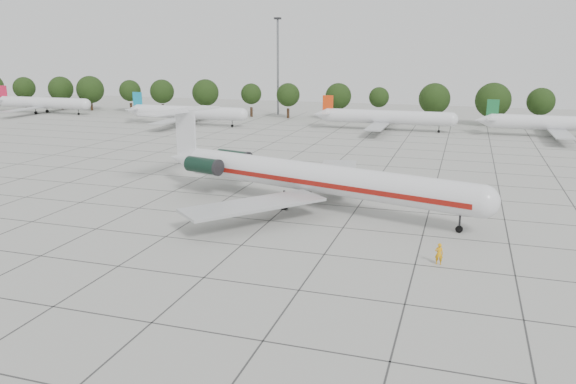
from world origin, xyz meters
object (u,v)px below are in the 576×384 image
at_px(main_airliner, 301,175).
at_px(bg_airliner_b, 187,113).
at_px(bg_airliner_a, 43,103).
at_px(bg_airliner_d, 561,124).
at_px(ground_crew, 439,254).
at_px(floodlight_mast, 278,61).
at_px(bg_airliner_c, 386,117).

xyz_separation_m(main_airliner, bg_airliner_b, (-45.02, 58.26, -0.67)).
relative_size(main_airliner, bg_airliner_a, 1.51).
bearing_deg(bg_airliner_b, bg_airliner_d, 3.91).
height_order(main_airliner, bg_airliner_a, main_airliner).
height_order(ground_crew, bg_airliner_b, bg_airliner_b).
height_order(bg_airliner_a, floodlight_mast, floodlight_mast).
height_order(bg_airliner_b, bg_airliner_d, same).
bearing_deg(bg_airliner_a, bg_airliner_b, -10.50).
relative_size(ground_crew, bg_airliner_d, 0.07).
bearing_deg(bg_airliner_a, bg_airliner_c, -2.34).
xyz_separation_m(ground_crew, bg_airliner_a, (-110.51, 81.65, 1.95)).
height_order(bg_airliner_a, bg_airliner_d, same).
height_order(main_airliner, bg_airliner_b, main_airliner).
height_order(main_airliner, bg_airliner_c, main_airliner).
height_order(bg_airliner_a, bg_airliner_c, same).
relative_size(bg_airliner_a, bg_airliner_b, 1.00).
bearing_deg(ground_crew, bg_airliner_b, -53.22).
relative_size(ground_crew, floodlight_mast, 0.08).
distance_m(bg_airliner_a, bg_airliner_d, 130.31).
xyz_separation_m(bg_airliner_c, floodlight_mast, (-32.42, 21.55, 11.37)).
xyz_separation_m(bg_airliner_b, floodlight_mast, (13.57, 26.76, 11.37)).
height_order(bg_airliner_a, bg_airliner_b, same).
height_order(bg_airliner_b, floodlight_mast, floodlight_mast).
xyz_separation_m(main_airliner, bg_airliner_d, (36.18, 63.81, -0.67)).
height_order(bg_airliner_d, floodlight_mast, floodlight_mast).
height_order(ground_crew, floodlight_mast, floodlight_mast).
relative_size(bg_airliner_c, floodlight_mast, 1.11).
bearing_deg(bg_airliner_c, bg_airliner_b, -173.53).
bearing_deg(floodlight_mast, bg_airliner_a, -164.25).
height_order(ground_crew, bg_airliner_a, bg_airliner_a).
bearing_deg(bg_airliner_d, bg_airliner_a, 178.44).
distance_m(ground_crew, bg_airliner_d, 80.59).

